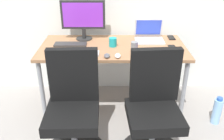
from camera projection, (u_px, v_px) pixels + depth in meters
ground_plane at (112, 104)px, 2.94m from camera, size 5.28×5.28×0.00m
desk at (112, 52)px, 2.64m from camera, size 1.53×0.72×0.73m
office_chair_left at (73, 111)px, 2.11m from camera, size 0.54×0.54×0.94m
office_chair_right at (153, 110)px, 2.11m from camera, size 0.54×0.54×0.94m
water_bottle_on_floor at (216, 111)px, 2.57m from camera, size 0.09×0.09×0.31m
desktop_monitor at (82, 17)px, 2.69m from camera, size 0.48×0.18×0.43m
open_laptop at (148, 35)px, 2.75m from camera, size 0.31×0.27×0.22m
keyboard_by_monitor at (81, 53)px, 2.40m from camera, size 0.34×0.12×0.02m
keyboard_by_laptop at (70, 44)px, 2.63m from camera, size 0.34×0.12×0.02m
mouse_by_monitor at (106, 56)px, 2.34m from camera, size 0.06×0.10×0.03m
mouse_by_laptop at (117, 56)px, 2.34m from camera, size 0.06×0.10×0.03m
coffee_mug at (112, 42)px, 2.58m from camera, size 0.08×0.08×0.09m
pen_cup at (134, 47)px, 2.44m from camera, size 0.07×0.07×0.10m
phone_near_laptop at (170, 38)px, 2.83m from camera, size 0.07×0.14×0.01m
phone_near_monitor at (171, 48)px, 2.55m from camera, size 0.07×0.14×0.01m
notebook at (156, 54)px, 2.38m from camera, size 0.21×0.15×0.03m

